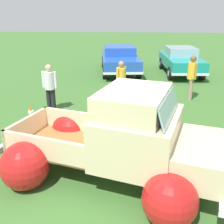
% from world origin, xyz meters
% --- Properties ---
extents(ground_plane, '(80.00, 80.00, 0.00)m').
position_xyz_m(ground_plane, '(0.00, 0.00, 0.00)').
color(ground_plane, '#3D6B2D').
extents(vintage_pickup_truck, '(4.98, 3.73, 1.96)m').
position_xyz_m(vintage_pickup_truck, '(0.37, -0.11, 0.76)').
color(vintage_pickup_truck, black).
rests_on(vintage_pickup_truck, ground).
extents(show_car_0, '(2.47, 4.86, 1.43)m').
position_xyz_m(show_car_0, '(-0.15, 10.10, 0.79)').
color(show_car_0, black).
rests_on(show_car_0, ground).
extents(show_car_1, '(1.99, 4.39, 1.43)m').
position_xyz_m(show_car_1, '(3.17, 9.90, 0.78)').
color(show_car_1, black).
rests_on(show_car_1, ground).
extents(spectator_0, '(0.47, 0.48, 1.58)m').
position_xyz_m(spectator_0, '(0.13, 4.68, 0.90)').
color(spectator_0, black).
rests_on(spectator_0, ground).
extents(spectator_1, '(0.35, 0.53, 1.71)m').
position_xyz_m(spectator_1, '(2.79, 5.28, 0.98)').
color(spectator_1, gray).
rests_on(spectator_1, ground).
extents(spectator_2, '(0.54, 0.39, 1.62)m').
position_xyz_m(spectator_2, '(-2.23, 3.69, 0.92)').
color(spectator_2, black).
rests_on(spectator_2, ground).
extents(lane_cone_0, '(0.36, 0.36, 0.63)m').
position_xyz_m(lane_cone_0, '(-2.50, 2.46, 0.31)').
color(lane_cone_0, black).
rests_on(lane_cone_0, ground).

